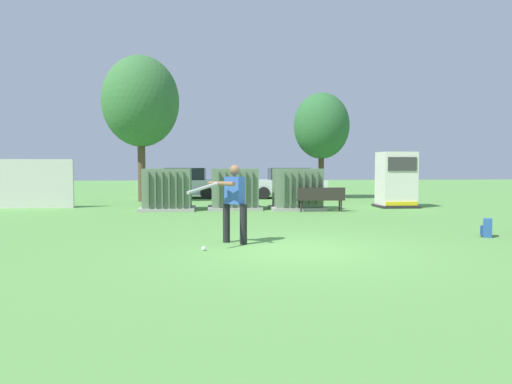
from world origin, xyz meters
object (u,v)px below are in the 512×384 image
at_px(batter, 233,200).
at_px(parked_car_leftmost, 184,184).
at_px(transformer_west, 168,190).
at_px(transformer_mid_west, 234,190).
at_px(park_bench, 321,197).
at_px(sports_ball, 204,249).
at_px(backpack, 487,228).
at_px(generator_enclosure, 396,180).
at_px(parked_car_left_of_center, 287,184).
at_px(transformer_mid_east, 297,190).

distance_m(batter, parked_car_leftmost, 15.35).
xyz_separation_m(transformer_west, transformer_mid_west, (2.60, 0.12, 0.00)).
height_order(park_bench, batter, batter).
relative_size(sports_ball, backpack, 0.20).
distance_m(generator_enclosure, parked_car_left_of_center, 7.11).
xyz_separation_m(transformer_mid_west, park_bench, (3.20, -1.24, -0.25)).
bearing_deg(transformer_mid_west, park_bench, -21.25).
bearing_deg(parked_car_leftmost, transformer_mid_west, -71.00).
height_order(transformer_mid_west, batter, batter).
bearing_deg(backpack, parked_car_left_of_center, 100.44).
height_order(transformer_mid_west, parked_car_leftmost, same).
xyz_separation_m(transformer_mid_west, batter, (-0.42, -8.24, 0.19)).
distance_m(transformer_west, parked_car_leftmost, 7.10).
xyz_separation_m(park_bench, backpack, (2.55, -6.58, -0.32)).
bearing_deg(transformer_mid_west, sports_ball, -96.68).
bearing_deg(batter, generator_enclosure, 50.08).
xyz_separation_m(batter, parked_car_left_of_center, (3.54, 14.67, -0.22)).
xyz_separation_m(backpack, parked_car_leftmost, (-8.15, 14.80, 0.54)).
bearing_deg(parked_car_left_of_center, transformer_mid_west, -115.88).
xyz_separation_m(transformer_mid_east, parked_car_left_of_center, (0.66, 6.72, -0.04)).
xyz_separation_m(transformer_west, batter, (2.18, -8.13, 0.19)).
bearing_deg(parked_car_left_of_center, parked_car_leftmost, 174.26).
distance_m(transformer_mid_east, backpack, 8.23).
bearing_deg(parked_car_left_of_center, backpack, -79.56).
distance_m(transformer_west, transformer_mid_east, 5.07).
height_order(transformer_mid_west, park_bench, transformer_mid_west).
bearing_deg(parked_car_left_of_center, sports_ball, -105.10).
bearing_deg(generator_enclosure, transformer_mid_east, -171.70).
bearing_deg(batter, parked_car_leftmost, 97.41).
relative_size(transformer_mid_east, parked_car_leftmost, 0.49).
distance_m(transformer_mid_east, park_bench, 1.23).
relative_size(batter, backpack, 3.95).
bearing_deg(transformer_mid_west, parked_car_left_of_center, 64.12).
relative_size(backpack, parked_car_left_of_center, 0.10).
bearing_deg(transformer_west, transformer_mid_east, -2.04).
height_order(park_bench, parked_car_left_of_center, parked_car_left_of_center).
relative_size(parked_car_leftmost, parked_car_left_of_center, 1.01).
distance_m(generator_enclosure, parked_car_leftmost, 11.32).
xyz_separation_m(transformer_west, parked_car_left_of_center, (5.72, 6.54, -0.04)).
distance_m(transformer_mid_west, parked_car_leftmost, 7.38).
height_order(transformer_west, parked_car_left_of_center, same).
height_order(transformer_west, parked_car_leftmost, same).
bearing_deg(backpack, parked_car_leftmost, 118.82).
xyz_separation_m(parked_car_leftmost, parked_car_left_of_center, (5.52, -0.56, 0.00)).
relative_size(transformer_west, parked_car_leftmost, 0.49).
height_order(park_bench, sports_ball, park_bench).
height_order(sports_ball, parked_car_leftmost, parked_car_leftmost).
distance_m(park_bench, parked_car_left_of_center, 7.67).
distance_m(generator_enclosure, batter, 11.18).
xyz_separation_m(transformer_mid_east, generator_enclosure, (4.29, 0.63, 0.35)).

